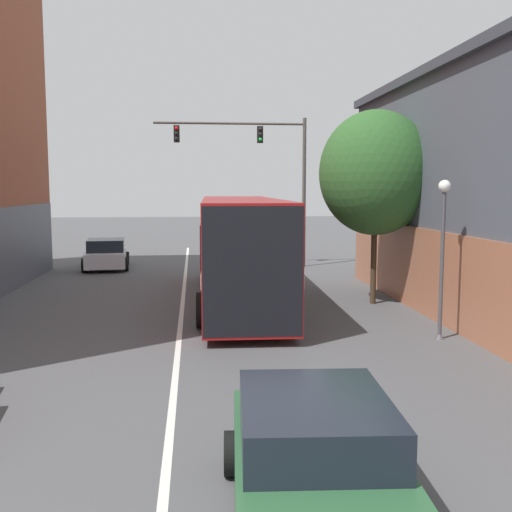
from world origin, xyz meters
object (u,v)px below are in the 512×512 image
at_px(bus, 240,244).
at_px(parked_car_left_mid, 106,254).
at_px(hatchback_foreground, 317,468).
at_px(street_lamp, 442,248).
at_px(traffic_signal_gantry, 263,161).
at_px(street_tree_near, 376,173).

bearing_deg(bus, parked_car_left_mid, 33.81).
bearing_deg(bus, hatchback_foreground, -179.27).
height_order(bus, street_lamp, street_lamp).
xyz_separation_m(hatchback_foreground, traffic_signal_gantry, (2.02, 22.88, 4.52)).
xyz_separation_m(parked_car_left_mid, traffic_signal_gantry, (7.67, -0.20, 4.52)).
height_order(traffic_signal_gantry, street_lamp, traffic_signal_gantry).
bearing_deg(street_lamp, parked_car_left_mid, 125.30).
xyz_separation_m(traffic_signal_gantry, street_lamp, (2.90, -14.73, -2.83)).
bearing_deg(street_tree_near, bus, 169.30).
xyz_separation_m(parked_car_left_mid, street_tree_near, (10.28, -10.05, 3.70)).
relative_size(bus, hatchback_foreground, 2.84).
bearing_deg(street_lamp, hatchback_foreground, -121.15).
height_order(parked_car_left_mid, street_tree_near, street_tree_near).
xyz_separation_m(bus, hatchback_foreground, (-0.18, -13.87, -1.29)).
xyz_separation_m(hatchback_foreground, street_tree_near, (4.63, 13.03, 3.70)).
xyz_separation_m(traffic_signal_gantry, street_tree_near, (2.61, -9.85, -0.82)).
distance_m(bus, hatchback_foreground, 13.93).
bearing_deg(parked_car_left_mid, bus, -152.98).
bearing_deg(traffic_signal_gantry, street_lamp, -78.86).
height_order(street_lamp, street_tree_near, street_tree_near).
height_order(hatchback_foreground, street_lamp, street_lamp).
height_order(traffic_signal_gantry, street_tree_near, traffic_signal_gantry).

